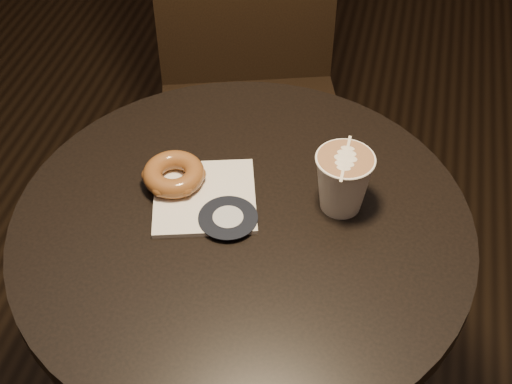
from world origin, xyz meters
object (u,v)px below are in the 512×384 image
Objects in this scene: chair at (249,65)px; latte_cup at (343,182)px; pastry_bag at (205,197)px; cafe_table at (244,299)px; doughnut at (174,174)px.

latte_cup is (0.28, -0.55, 0.21)m from chair.
pastry_bag is at bearing -170.84° from latte_cup.
latte_cup is at bearing -81.54° from chair.
pastry_bag is 0.21m from latte_cup.
doughnut is (-0.12, 0.05, 0.22)m from cafe_table.
pastry_bag is at bearing -101.32° from chair.
cafe_table is 0.64m from chair.
latte_cup is at bearing 24.94° from cafe_table.
cafe_table is 0.71× the size of chair.
chair is 0.65m from latte_cup.
doughnut is 0.99× the size of latte_cup.
doughnut reaches higher than cafe_table.
pastry_bag is at bearing 154.76° from cafe_table.
cafe_table is at bearing -95.61° from chair.
doughnut is at bearing -176.90° from latte_cup.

